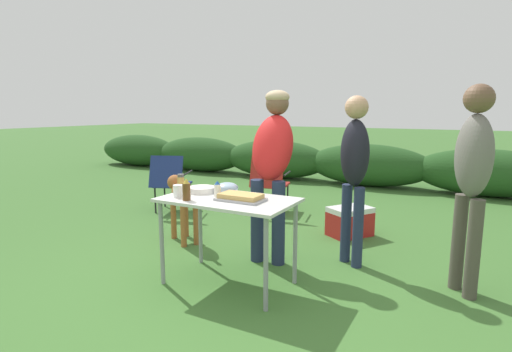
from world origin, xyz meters
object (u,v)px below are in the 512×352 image
object	(u,v)px
spice_jar	(181,184)
standing_person_in_gray_fleece	(354,163)
camp_chair_green_behind_table	(270,180)
mixing_bowl	(227,188)
standing_person_in_red_jacket	(473,169)
dog	(182,197)
paper_cup_stack	(178,191)
mayo_bottle	(217,189)
standing_person_in_navy_coat	(272,156)
folding_table	(228,208)
food_tray	(241,197)
beer_bottle	(186,190)
camp_chair_near_hedge	(170,180)
cooler_box	(350,221)
plate_stack	(202,190)

from	to	relation	value
spice_jar	standing_person_in_gray_fleece	world-z (taller)	standing_person_in_gray_fleece
standing_person_in_gray_fleece	camp_chair_green_behind_table	size ratio (longest dim) A/B	1.91
mixing_bowl	standing_person_in_red_jacket	size ratio (longest dim) A/B	0.12
mixing_bowl	standing_person_in_red_jacket	distance (m)	1.97
spice_jar	standing_person_in_red_jacket	size ratio (longest dim) A/B	0.10
dog	camp_chair_green_behind_table	size ratio (longest dim) A/B	0.86
paper_cup_stack	mayo_bottle	size ratio (longest dim) A/B	0.76
spice_jar	camp_chair_green_behind_table	distance (m)	2.36
spice_jar	standing_person_in_navy_coat	world-z (taller)	standing_person_in_navy_coat
paper_cup_stack	camp_chair_green_behind_table	distance (m)	2.50
folding_table	standing_person_in_navy_coat	distance (m)	0.79
dog	folding_table	bearing A→B (deg)	-92.46
food_tray	spice_jar	distance (m)	0.60
beer_bottle	standing_person_in_red_jacket	bearing A→B (deg)	25.56
beer_bottle	camp_chair_near_hedge	size ratio (longest dim) A/B	0.21
dog	food_tray	bearing A→B (deg)	-90.00
food_tray	mayo_bottle	bearing A→B (deg)	174.08
camp_chair_near_hedge	mixing_bowl	bearing A→B (deg)	-59.72
mixing_bowl	beer_bottle	size ratio (longest dim) A/B	1.10
spice_jar	cooler_box	distance (m)	2.17
plate_stack	camp_chair_green_behind_table	size ratio (longest dim) A/B	0.29
plate_stack	standing_person_in_navy_coat	world-z (taller)	standing_person_in_navy_coat
mixing_bowl	camp_chair_green_behind_table	world-z (taller)	mixing_bowl
mayo_bottle	dog	distance (m)	1.23
food_tray	dog	distance (m)	1.42
standing_person_in_red_jacket	beer_bottle	bearing A→B (deg)	-101.44
paper_cup_stack	plate_stack	bearing A→B (deg)	76.92
folding_table	cooler_box	world-z (taller)	folding_table
standing_person_in_gray_fleece	cooler_box	size ratio (longest dim) A/B	2.75
food_tray	standing_person_in_red_jacket	size ratio (longest dim) A/B	0.23
folding_table	mayo_bottle	world-z (taller)	mayo_bottle
folding_table	standing_person_in_gray_fleece	xyz separation A→B (m)	(0.79, 0.92, 0.31)
plate_stack	beer_bottle	size ratio (longest dim) A/B	1.36
food_tray	dog	world-z (taller)	food_tray
mixing_bowl	spice_jar	bearing A→B (deg)	-150.54
standing_person_in_gray_fleece	dog	distance (m)	1.92
folding_table	mayo_bottle	xyz separation A→B (m)	(-0.11, 0.01, 0.14)
food_tray	camp_chair_green_behind_table	xyz separation A→B (m)	(-0.89, 2.31, -0.30)
mixing_bowl	paper_cup_stack	world-z (taller)	paper_cup_stack
plate_stack	standing_person_in_red_jacket	bearing A→B (deg)	17.32
food_tray	camp_chair_near_hedge	world-z (taller)	camp_chair_near_hedge
plate_stack	standing_person_in_red_jacket	distance (m)	2.20
mayo_bottle	camp_chair_near_hedge	xyz separation A→B (m)	(-1.91, 1.63, -0.34)
paper_cup_stack	standing_person_in_red_jacket	distance (m)	2.34
mayo_bottle	spice_jar	world-z (taller)	spice_jar
spice_jar	cooler_box	world-z (taller)	spice_jar
plate_stack	dog	xyz separation A→B (m)	(-0.73, 0.62, -0.26)
food_tray	standing_person_in_red_jacket	world-z (taller)	standing_person_in_red_jacket
folding_table	mayo_bottle	bearing A→B (deg)	175.34
beer_bottle	standing_person_in_gray_fleece	size ratio (longest dim) A/B	0.11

